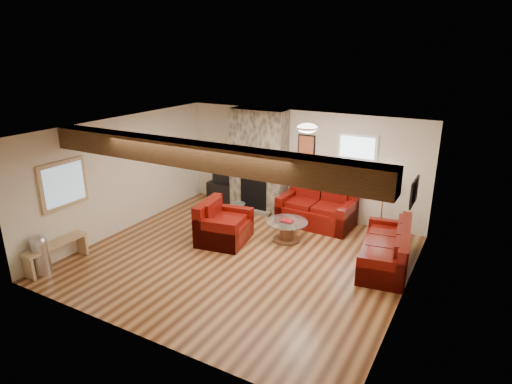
# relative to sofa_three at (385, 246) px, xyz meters

# --- Properties ---
(room) EXTENTS (8.00, 8.00, 8.00)m
(room) POSITION_rel_sofa_three_xyz_m (-2.48, -1.07, 0.87)
(room) COLOR #4E2914
(room) RESTS_ON ground
(floor) EXTENTS (6.00, 6.00, 0.00)m
(floor) POSITION_rel_sofa_three_xyz_m (-2.48, -1.07, -0.38)
(floor) COLOR #4E2914
(floor) RESTS_ON ground
(oak_beam) EXTENTS (6.00, 0.36, 0.38)m
(oak_beam) POSITION_rel_sofa_three_xyz_m (-2.48, -2.32, 1.93)
(oak_beam) COLOR black
(oak_beam) RESTS_ON room
(chimney_breast) EXTENTS (1.40, 0.67, 2.50)m
(chimney_breast) POSITION_rel_sofa_three_xyz_m (-3.48, 1.42, 0.84)
(chimney_breast) COLOR #3B372D
(chimney_breast) RESTS_ON floor
(back_window) EXTENTS (0.90, 0.08, 1.10)m
(back_window) POSITION_rel_sofa_three_xyz_m (-1.13, 1.64, 1.17)
(back_window) COLOR white
(back_window) RESTS_ON room
(hatch_window) EXTENTS (0.08, 1.00, 0.90)m
(hatch_window) POSITION_rel_sofa_three_xyz_m (-5.44, -2.57, 1.07)
(hatch_window) COLOR tan
(hatch_window) RESTS_ON room
(ceiling_dome) EXTENTS (0.40, 0.40, 0.18)m
(ceiling_dome) POSITION_rel_sofa_three_xyz_m (-1.58, -0.17, 2.06)
(ceiling_dome) COLOR beige
(ceiling_dome) RESTS_ON room
(artwork_back) EXTENTS (0.42, 0.06, 0.52)m
(artwork_back) POSITION_rel_sofa_three_xyz_m (-2.33, 1.64, 1.32)
(artwork_back) COLOR black
(artwork_back) RESTS_ON room
(artwork_right) EXTENTS (0.06, 0.55, 0.42)m
(artwork_right) POSITION_rel_sofa_three_xyz_m (0.48, -0.77, 1.37)
(artwork_right) COLOR black
(artwork_right) RESTS_ON room
(sofa_three) EXTENTS (1.09, 2.04, 0.75)m
(sofa_three) POSITION_rel_sofa_three_xyz_m (0.00, 0.00, 0.00)
(sofa_three) COLOR #410404
(sofa_three) RESTS_ON floor
(loveseat) EXTENTS (1.70, 1.02, 0.88)m
(loveseat) POSITION_rel_sofa_three_xyz_m (-1.83, 1.16, 0.07)
(loveseat) COLOR #410404
(loveseat) RESTS_ON floor
(armchair_red) EXTENTS (1.10, 1.20, 0.86)m
(armchair_red) POSITION_rel_sofa_three_xyz_m (-3.17, -0.61, 0.06)
(armchair_red) COLOR #410404
(armchair_red) RESTS_ON floor
(coffee_table) EXTENTS (0.87, 0.87, 0.46)m
(coffee_table) POSITION_rel_sofa_three_xyz_m (-2.05, 0.07, -0.16)
(coffee_table) COLOR #442616
(coffee_table) RESTS_ON floor
(tv_cabinet) EXTENTS (1.02, 0.41, 0.51)m
(tv_cabinet) POSITION_rel_sofa_three_xyz_m (-4.45, 1.46, -0.12)
(tv_cabinet) COLOR black
(tv_cabinet) RESTS_ON floor
(television) EXTENTS (0.76, 0.10, 0.44)m
(television) POSITION_rel_sofa_three_xyz_m (-4.45, 1.46, 0.35)
(television) COLOR black
(television) RESTS_ON tv_cabinet
(floor_lamp) EXTENTS (0.37, 0.37, 1.44)m
(floor_lamp) POSITION_rel_sofa_three_xyz_m (-0.44, 1.48, 0.86)
(floor_lamp) COLOR #AD8948
(floor_lamp) RESTS_ON floor
(pine_bench) EXTENTS (0.29, 1.23, 0.46)m
(pine_bench) POSITION_rel_sofa_three_xyz_m (-5.31, -3.02, -0.14)
(pine_bench) COLOR tan
(pine_bench) RESTS_ON floor
(pedal_bin) EXTENTS (0.33, 0.33, 0.75)m
(pedal_bin) POSITION_rel_sofa_three_xyz_m (-5.30, -3.34, 0.00)
(pedal_bin) COLOR #B1B1B7
(pedal_bin) RESTS_ON floor
(coal_bucket) EXTENTS (0.36, 0.36, 0.34)m
(coal_bucket) POSITION_rel_sofa_three_xyz_m (-3.65, 0.73, -0.21)
(coal_bucket) COLOR slate
(coal_bucket) RESTS_ON floor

